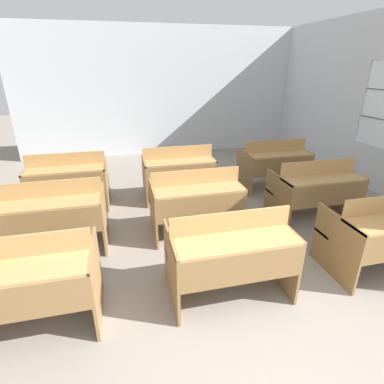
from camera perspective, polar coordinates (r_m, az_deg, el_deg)
wall_back at (r=8.01m, az=-6.05°, el=18.28°), size 7.07×0.06×3.11m
bench_front_left at (r=3.06m, az=-29.44°, el=-14.75°), size 1.20×0.75×0.94m
bench_front_center at (r=3.06m, az=7.30°, el=-11.47°), size 1.20×0.75×0.94m
bench_second_left at (r=4.11m, az=-24.76°, el=-4.01°), size 1.20×0.75×0.94m
bench_second_center at (r=4.11m, az=0.77°, el=-1.70°), size 1.20×0.75×0.94m
bench_second_right at (r=4.85m, az=22.46°, el=0.43°), size 1.20×0.75×0.94m
bench_third_left at (r=5.25m, az=-22.46°, el=2.11°), size 1.20×0.75×0.94m
bench_third_center at (r=5.25m, az=-2.58°, el=3.90°), size 1.20×0.75×0.94m
bench_third_right at (r=5.89m, az=15.46°, el=5.23°), size 1.20×0.75×0.94m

